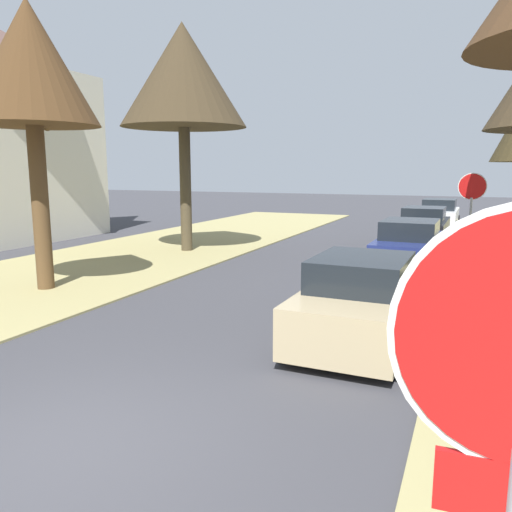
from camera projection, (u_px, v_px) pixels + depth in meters
The scene contains 8 objects.
ground_plane at pixel (59, 451), 5.61m from camera, with size 120.00×120.00×0.00m, color #38383D.
stop_sign_far at pixel (471, 201), 14.95m from camera, with size 0.81×0.31×2.97m.
street_tree_left_mid_a at pixel (30, 66), 12.20m from camera, with size 3.20×3.20×7.13m.
street_tree_left_mid_b at pixel (183, 76), 18.24m from camera, with size 4.63×4.63×8.29m.
parked_sedan_tan at pixel (363, 300), 9.26m from camera, with size 1.99×4.42×1.57m.
parked_sedan_navy at pixel (410, 247), 15.74m from camera, with size 1.99×4.42×1.57m.
parked_sedan_black at pixel (424, 227), 21.11m from camera, with size 1.99×4.42×1.57m.
parked_sedan_white at pixel (439, 215), 26.89m from camera, with size 1.99×4.42×1.57m.
Camera 1 is at (4.06, -3.86, 3.10)m, focal length 35.23 mm.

